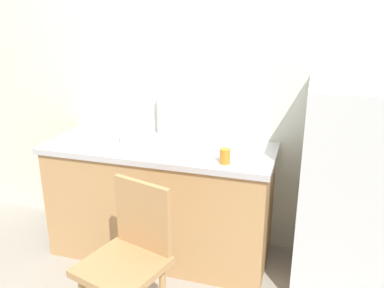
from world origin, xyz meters
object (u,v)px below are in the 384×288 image
(chair, at_px, (129,256))
(cup_orange, at_px, (225,156))
(cup_white, at_px, (125,136))
(refrigerator, at_px, (345,191))
(dish_tray, at_px, (196,148))

(chair, bearing_deg, cup_orange, 74.50)
(chair, bearing_deg, cup_white, 131.75)
(refrigerator, xyz_separation_m, dish_tray, (-0.96, -0.05, 0.20))
(refrigerator, bearing_deg, chair, -143.96)
(chair, distance_m, dish_tray, 0.86)
(refrigerator, xyz_separation_m, cup_white, (-1.48, -0.03, 0.23))
(chair, height_order, cup_white, cup_white)
(refrigerator, distance_m, dish_tray, 0.99)
(dish_tray, bearing_deg, cup_white, 177.21)
(cup_white, bearing_deg, dish_tray, -2.79)
(cup_white, bearing_deg, chair, -64.55)
(cup_white, distance_m, cup_orange, 0.77)
(cup_white, height_order, cup_orange, cup_white)
(refrigerator, bearing_deg, cup_white, -178.95)
(dish_tray, relative_size, cup_orange, 2.99)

